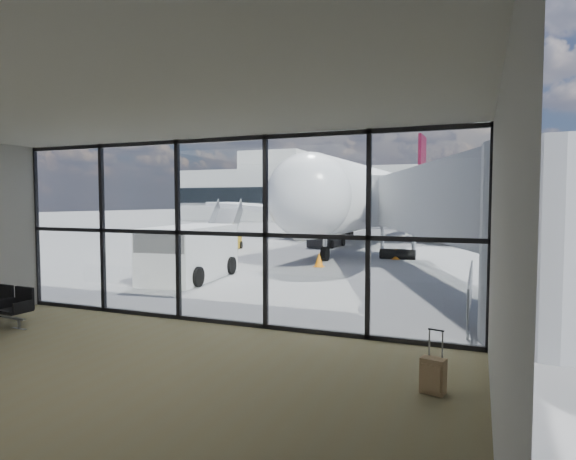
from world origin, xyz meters
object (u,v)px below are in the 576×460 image
Objects in this scene: service_van at (189,252)px; mobile_stairs at (224,240)px; belt_loader at (327,237)px; suitcase at (433,375)px; airliner at (390,199)px.

mobile_stairs is at bearing 106.42° from service_van.
mobile_stairs is at bearing -134.82° from belt_loader.
mobile_stairs is (-5.31, -4.47, -0.04)m from belt_loader.
airliner reaches higher than suitcase.
suitcase is at bearing -77.10° from airliner.
mobile_stairs is at bearing -121.21° from airliner.
service_van is (-9.66, 8.02, 0.75)m from suitcase.
belt_loader is at bearing -107.21° from airliner.
belt_loader is 1.11× the size of mobile_stairs.
suitcase is 31.47m from airliner.
service_van is at bearing -82.71° from mobile_stairs.
service_van is 14.94m from belt_loader.
airliner reaches higher than service_van.
airliner is 9.45× the size of belt_loader.
airliner reaches higher than mobile_stairs.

